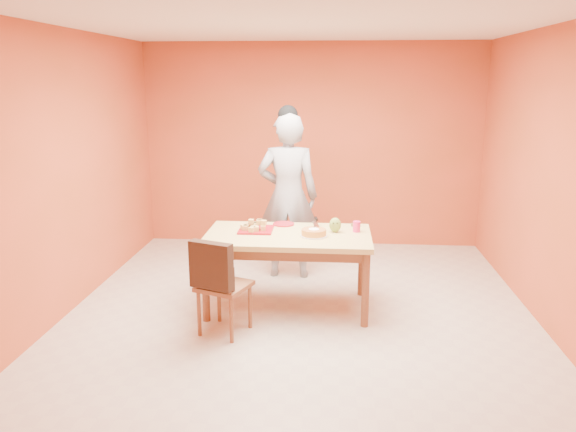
# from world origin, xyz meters

# --- Properties ---
(floor) EXTENTS (5.00, 5.00, 0.00)m
(floor) POSITION_xyz_m (0.00, 0.00, 0.00)
(floor) COLOR beige
(floor) RESTS_ON ground
(ceiling) EXTENTS (5.00, 5.00, 0.00)m
(ceiling) POSITION_xyz_m (0.00, 0.00, 2.70)
(ceiling) COLOR silver
(ceiling) RESTS_ON wall_back
(wall_back) EXTENTS (4.50, 0.00, 4.50)m
(wall_back) POSITION_xyz_m (0.00, 2.50, 1.35)
(wall_back) COLOR #C74C2E
(wall_back) RESTS_ON floor
(wall_left) EXTENTS (0.00, 5.00, 5.00)m
(wall_left) POSITION_xyz_m (-2.25, 0.00, 1.35)
(wall_left) COLOR #C74C2E
(wall_left) RESTS_ON floor
(wall_right) EXTENTS (0.00, 5.00, 5.00)m
(wall_right) POSITION_xyz_m (2.25, 0.00, 1.35)
(wall_right) COLOR #C74C2E
(wall_right) RESTS_ON floor
(dining_table) EXTENTS (1.60, 0.90, 0.76)m
(dining_table) POSITION_xyz_m (-0.13, 0.20, 0.67)
(dining_table) COLOR tan
(dining_table) RESTS_ON floor
(dining_chair) EXTENTS (0.54, 0.60, 0.89)m
(dining_chair) POSITION_xyz_m (-0.64, -0.43, 0.46)
(dining_chair) COLOR brown
(dining_chair) RESTS_ON floor
(pastry_pile) EXTENTS (0.30, 0.30, 0.10)m
(pastry_pile) POSITION_xyz_m (-0.45, 0.29, 0.83)
(pastry_pile) COLOR #DEB25F
(pastry_pile) RESTS_ON pastry_platter
(person) EXTENTS (0.69, 0.45, 1.87)m
(person) POSITION_xyz_m (-0.21, 1.14, 0.93)
(person) COLOR gray
(person) RESTS_ON floor
(pastry_platter) EXTENTS (0.34, 0.34, 0.02)m
(pastry_platter) POSITION_xyz_m (-0.45, 0.29, 0.77)
(pastry_platter) COLOR maroon
(pastry_platter) RESTS_ON dining_table
(red_dinner_plate) EXTENTS (0.29, 0.29, 0.01)m
(red_dinner_plate) POSITION_xyz_m (-0.20, 0.55, 0.77)
(red_dinner_plate) COLOR maroon
(red_dinner_plate) RESTS_ON dining_table
(white_cake_plate) EXTENTS (0.33, 0.33, 0.01)m
(white_cake_plate) POSITION_xyz_m (0.13, 0.14, 0.77)
(white_cake_plate) COLOR white
(white_cake_plate) RESTS_ON dining_table
(sponge_cake) EXTENTS (0.29, 0.29, 0.05)m
(sponge_cake) POSITION_xyz_m (0.13, 0.14, 0.80)
(sponge_cake) COLOR #C07E31
(sponge_cake) RESTS_ON white_cake_plate
(cake_server) EXTENTS (0.09, 0.25, 0.01)m
(cake_server) POSITION_xyz_m (0.14, 0.32, 0.83)
(cake_server) COLOR silver
(cake_server) RESTS_ON sponge_cake
(egg_ornament) EXTENTS (0.12, 0.10, 0.15)m
(egg_ornament) POSITION_xyz_m (0.33, 0.30, 0.83)
(egg_ornament) COLOR olive
(egg_ornament) RESTS_ON dining_table
(magenta_glass) EXTENTS (0.10, 0.10, 0.11)m
(magenta_glass) POSITION_xyz_m (0.54, 0.33, 0.81)
(magenta_glass) COLOR #E22168
(magenta_glass) RESTS_ON dining_table
(checker_tin) EXTENTS (0.09, 0.09, 0.03)m
(checker_tin) POSITION_xyz_m (0.54, 0.55, 0.77)
(checker_tin) COLOR #321C0D
(checker_tin) RESTS_ON dining_table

